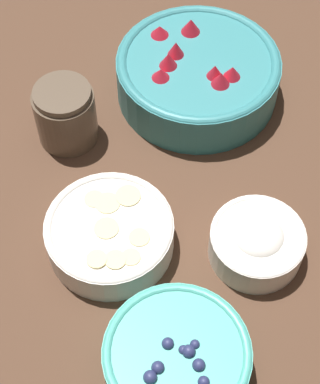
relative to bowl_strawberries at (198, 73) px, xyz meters
The scene contains 6 objects.
ground_plane 0.20m from the bowl_strawberries, behind, with size 4.00×4.00×0.00m, color #4C3323.
bowl_strawberries is the anchor object (origin of this frame).
bowl_blueberries 0.45m from the bowl_strawberries, 166.22° to the left, with size 0.17×0.17×0.07m.
bowl_bananas 0.30m from the bowl_strawberries, 147.02° to the left, with size 0.17×0.17×0.05m.
bowl_cream 0.30m from the bowl_strawberries, behind, with size 0.12×0.12×0.06m.
jar_chocolate 0.21m from the bowl_strawberries, 104.98° to the left, with size 0.09×0.09×0.10m.
Camera 1 is at (-0.49, 0.15, 0.75)m, focal length 60.00 mm.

